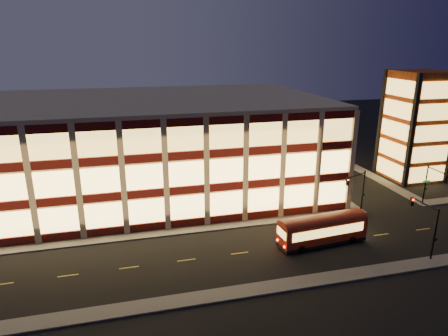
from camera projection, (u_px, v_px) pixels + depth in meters
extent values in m
plane|color=black|center=(195.00, 233.00, 48.94)|extent=(200.00, 200.00, 0.00)
cube|color=#514F4C|center=(169.00, 232.00, 49.13)|extent=(54.00, 2.00, 0.15)
cube|color=#514F4C|center=(306.00, 175.00, 70.04)|extent=(2.00, 30.00, 0.15)
cube|color=#514F4C|center=(362.00, 170.00, 72.64)|extent=(2.00, 30.00, 0.15)
cube|color=#514F4C|center=(220.00, 295.00, 36.91)|extent=(100.00, 2.00, 0.15)
cube|color=tan|center=(155.00, 146.00, 61.82)|extent=(50.00, 30.00, 14.00)
cube|color=tan|center=(152.00, 99.00, 59.63)|extent=(50.40, 30.40, 0.50)
cube|color=#470C0A|center=(168.00, 225.00, 49.77)|extent=(50.10, 0.25, 1.00)
cube|color=#F5C567|center=(167.00, 209.00, 49.16)|extent=(49.00, 0.20, 3.00)
cube|color=#470C0A|center=(302.00, 172.00, 69.66)|extent=(0.25, 30.10, 1.00)
cube|color=#F5C567|center=(302.00, 161.00, 69.02)|extent=(0.20, 29.00, 3.00)
cube|color=#470C0A|center=(166.00, 192.00, 48.44)|extent=(50.10, 0.25, 1.00)
cube|color=#F5C567|center=(166.00, 175.00, 47.83)|extent=(49.00, 0.20, 3.00)
cube|color=#470C0A|center=(303.00, 148.00, 68.33)|extent=(0.25, 30.10, 1.00)
cube|color=#F5C567|center=(304.00, 136.00, 67.69)|extent=(0.20, 29.00, 3.00)
cube|color=#470C0A|center=(165.00, 157.00, 47.11)|extent=(50.10, 0.25, 1.00)
cube|color=#F5C567|center=(164.00, 140.00, 46.50)|extent=(49.00, 0.20, 3.00)
cube|color=#470C0A|center=(305.00, 123.00, 67.00)|extent=(0.25, 30.10, 1.00)
cube|color=#F5C567|center=(306.00, 110.00, 66.36)|extent=(0.20, 29.00, 3.00)
cube|color=#8C3814|center=(416.00, 126.00, 66.74)|extent=(8.00, 8.00, 18.00)
cube|color=black|center=(412.00, 132.00, 62.10)|extent=(0.60, 0.60, 18.00)
cube|color=black|center=(380.00, 123.00, 69.49)|extent=(0.60, 0.60, 18.00)
cube|color=black|center=(420.00, 120.00, 71.37)|extent=(0.60, 0.60, 18.00)
cube|color=#FFC659|center=(427.00, 174.00, 65.14)|extent=(6.60, 0.16, 2.60)
cube|color=#FFC659|center=(389.00, 169.00, 67.95)|extent=(0.16, 6.60, 2.60)
cube|color=#FFC659|center=(430.00, 154.00, 64.11)|extent=(6.60, 0.16, 2.60)
cube|color=#FFC659|center=(392.00, 149.00, 66.92)|extent=(0.16, 6.60, 2.60)
cube|color=#FFC659|center=(433.00, 133.00, 63.09)|extent=(6.60, 0.16, 2.60)
cube|color=#FFC659|center=(394.00, 130.00, 65.89)|extent=(0.16, 6.60, 2.60)
cube|color=#FFC659|center=(437.00, 112.00, 62.06)|extent=(6.60, 0.16, 2.60)
cube|color=#FFC659|center=(397.00, 109.00, 64.87)|extent=(0.16, 6.60, 2.60)
cube|color=#FFC659|center=(440.00, 90.00, 61.03)|extent=(6.60, 0.16, 2.60)
cube|color=#FFC659|center=(400.00, 88.00, 63.84)|extent=(0.16, 6.60, 2.60)
cylinder|color=black|center=(363.00, 191.00, 54.31)|extent=(0.18, 0.18, 6.00)
cylinder|color=black|center=(357.00, 175.00, 52.39)|extent=(3.56, 1.63, 0.14)
cube|color=black|center=(347.00, 182.00, 51.44)|extent=(0.32, 0.32, 0.95)
sphere|color=#FF0C05|center=(348.00, 180.00, 51.18)|extent=(0.20, 0.20, 0.20)
cube|color=black|center=(363.00, 195.00, 54.25)|extent=(0.25, 0.18, 0.28)
cylinder|color=black|center=(425.00, 185.00, 56.67)|extent=(0.18, 0.18, 6.00)
cylinder|color=black|center=(439.00, 171.00, 54.01)|extent=(0.14, 4.00, 0.14)
cube|color=black|center=(426.00, 188.00, 56.61)|extent=(0.25, 0.18, 0.28)
cube|color=#0C7226|center=(427.00, 181.00, 56.35)|extent=(1.20, 0.06, 0.28)
cylinder|color=black|center=(435.00, 235.00, 42.03)|extent=(0.18, 0.18, 6.00)
cylinder|color=black|center=(425.00, 204.00, 43.06)|extent=(0.14, 4.00, 0.14)
cube|color=black|center=(412.00, 202.00, 45.06)|extent=(0.32, 0.32, 0.95)
sphere|color=#FF0C05|center=(413.00, 200.00, 44.80)|extent=(0.20, 0.20, 0.20)
cube|color=black|center=(436.00, 239.00, 41.96)|extent=(0.25, 0.18, 0.28)
cube|color=maroon|center=(322.00, 230.00, 45.97)|extent=(10.66, 3.53, 2.41)
cube|color=black|center=(321.00, 241.00, 46.40)|extent=(10.66, 3.53, 0.37)
cylinder|color=black|center=(301.00, 249.00, 44.27)|extent=(0.97, 0.40, 0.94)
cylinder|color=black|center=(291.00, 240.00, 46.34)|extent=(0.97, 0.40, 0.94)
cylinder|color=black|center=(352.00, 240.00, 46.39)|extent=(0.97, 0.40, 0.94)
cylinder|color=black|center=(340.00, 231.00, 48.46)|extent=(0.97, 0.40, 0.94)
cube|color=#FFC659|center=(329.00, 232.00, 44.67)|extent=(9.18, 0.87, 1.05)
cube|color=#FFC659|center=(316.00, 222.00, 47.08)|extent=(9.18, 0.87, 1.05)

